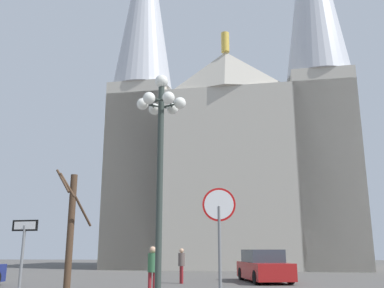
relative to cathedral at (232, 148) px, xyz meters
The scene contains 8 objects.
cathedral is the anchor object (origin of this frame).
stop_sign 28.47m from the cathedral, 92.15° to the right, with size 0.86×0.08×3.13m.
one_way_arrow_sign 29.94m from the cathedral, 101.69° to the right, with size 0.71×0.17×2.28m.
street_lamp 28.34m from the cathedral, 95.26° to the right, with size 1.33×1.20×6.20m.
bare_tree 24.14m from the cathedral, 107.74° to the right, with size 1.48×1.14×4.73m.
parked_car_far_red 18.76m from the cathedral, 86.17° to the right, with size 2.60×4.71×1.57m.
pedestrian_walking 25.53m from the cathedral, 98.11° to the right, with size 0.32×0.32×1.68m.
pedestrian_standing 19.92m from the cathedral, 99.76° to the right, with size 0.32×0.32×1.63m.
Camera 1 is at (2.88, -7.12, 1.58)m, focal length 39.54 mm.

